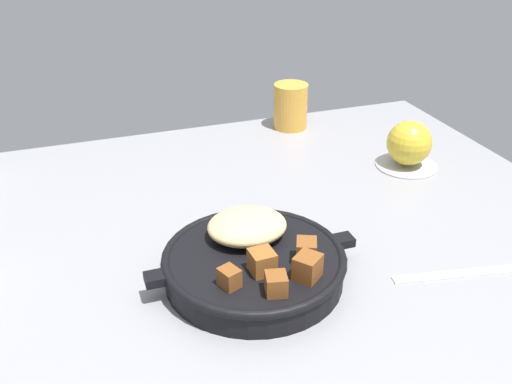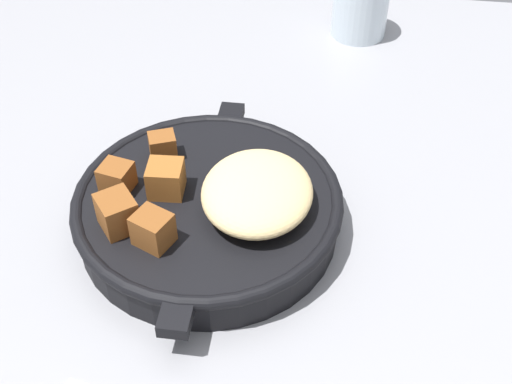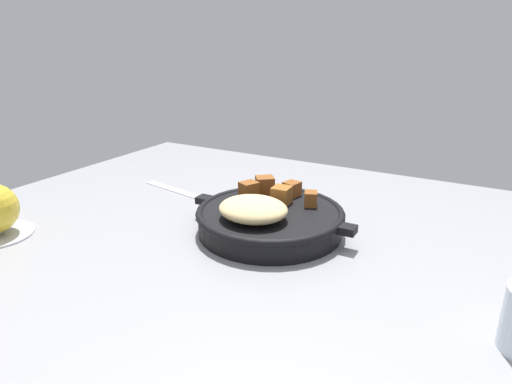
% 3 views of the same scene
% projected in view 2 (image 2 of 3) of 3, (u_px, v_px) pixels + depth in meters
% --- Properties ---
extents(ground_plane, '(1.05, 0.96, 0.02)m').
position_uv_depth(ground_plane, '(268.00, 279.00, 0.58)').
color(ground_plane, gray).
extents(cast_iron_skillet, '(0.28, 0.24, 0.07)m').
position_uv_depth(cast_iron_skillet, '(211.00, 206.00, 0.59)').
color(cast_iron_skillet, black).
rests_on(cast_iron_skillet, ground_plane).
extents(water_glass_short, '(0.07, 0.07, 0.07)m').
position_uv_depth(water_glass_short, '(360.00, 9.00, 0.84)').
color(water_glass_short, silver).
rests_on(water_glass_short, ground_plane).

